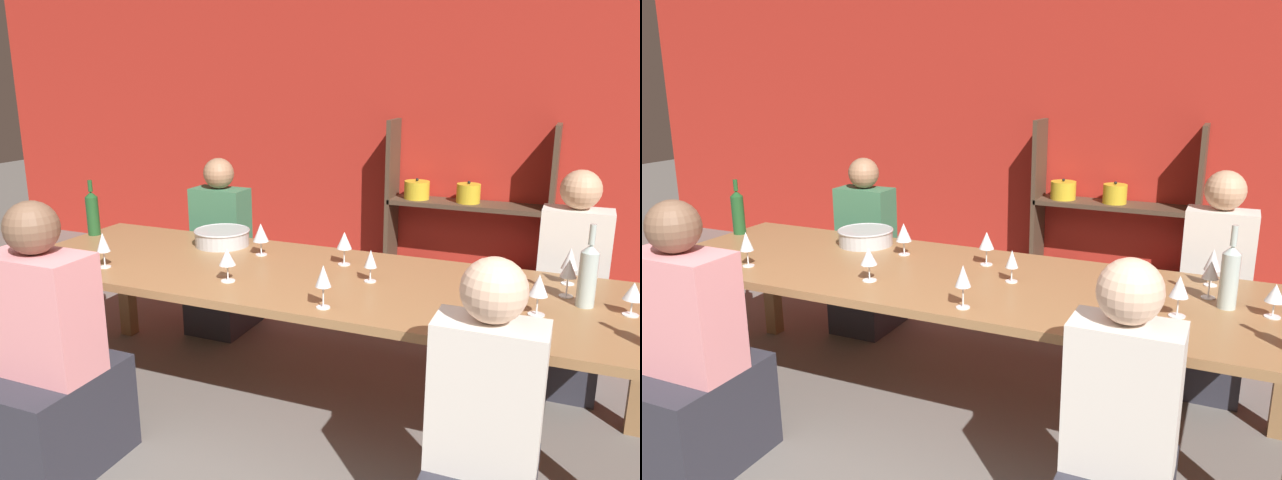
# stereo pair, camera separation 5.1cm
# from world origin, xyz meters

# --- Properties ---
(wall_back_red) EXTENTS (8.80, 0.06, 2.70)m
(wall_back_red) POSITION_xyz_m (0.00, 3.83, 1.35)
(wall_back_red) COLOR red
(wall_back_red) RESTS_ON ground_plane
(shelf_unit) EXTENTS (1.26, 0.30, 1.32)m
(shelf_unit) POSITION_xyz_m (0.44, 3.63, 0.50)
(shelf_unit) COLOR #4C3828
(shelf_unit) RESTS_ON ground_plane
(dining_table) EXTENTS (3.17, 0.98, 0.73)m
(dining_table) POSITION_xyz_m (0.10, 1.43, 0.66)
(dining_table) COLOR olive
(dining_table) RESTS_ON ground_plane
(mixing_bowl) EXTENTS (0.32, 0.32, 0.09)m
(mixing_bowl) POSITION_xyz_m (-0.58, 1.72, 0.78)
(mixing_bowl) COLOR #B7BABC
(mixing_bowl) RESTS_ON dining_table
(wine_bottle_green) EXTENTS (0.07, 0.07, 0.33)m
(wine_bottle_green) POSITION_xyz_m (-1.42, 1.62, 0.87)
(wine_bottle_green) COLOR #1E4C23
(wine_bottle_green) RESTS_ON dining_table
(wine_bottle_dark) EXTENTS (0.07, 0.07, 0.35)m
(wine_bottle_dark) POSITION_xyz_m (1.32, 1.49, 0.87)
(wine_bottle_dark) COLOR #B2C6C1
(wine_bottle_dark) RESTS_ON dining_table
(wine_glass_red_a) EXTENTS (0.07, 0.07, 0.17)m
(wine_glass_red_a) POSITION_xyz_m (1.25, 1.59, 0.85)
(wine_glass_red_a) COLOR white
(wine_glass_red_a) RESTS_ON dining_table
(wine_glass_empty_a) EXTENTS (0.06, 0.06, 0.15)m
(wine_glass_empty_a) POSITION_xyz_m (0.39, 1.44, 0.84)
(wine_glass_empty_a) COLOR white
(wine_glass_empty_a) RESTS_ON dining_table
(wine_glass_empty_b) EXTENTS (0.07, 0.07, 0.19)m
(wine_glass_empty_b) POSITION_xyz_m (0.32, 1.04, 0.86)
(wine_glass_empty_b) COLOR white
(wine_glass_empty_b) RESTS_ON dining_table
(wine_glass_white_a) EXTENTS (0.08, 0.08, 0.17)m
(wine_glass_white_a) POSITION_xyz_m (1.15, 1.31, 0.85)
(wine_glass_white_a) COLOR white
(wine_glass_white_a) RESTS_ON dining_table
(wine_glass_white_b) EXTENTS (0.08, 0.08, 0.14)m
(wine_glass_white_b) POSITION_xyz_m (1.50, 1.45, 0.83)
(wine_glass_white_b) COLOR white
(wine_glass_white_b) RESTS_ON dining_table
(wine_glass_white_c) EXTENTS (0.07, 0.07, 0.18)m
(wine_glass_white_c) POSITION_xyz_m (-0.91, 1.13, 0.85)
(wine_glass_white_c) COLOR white
(wine_glass_white_c) RESTS_ON dining_table
(wine_glass_empty_c) EXTENTS (0.06, 0.06, 0.16)m
(wine_glass_empty_c) POSITION_xyz_m (1.05, 1.25, 0.84)
(wine_glass_empty_c) COLOR white
(wine_glass_empty_c) RESTS_ON dining_table
(wine_glass_white_d) EXTENTS (0.08, 0.08, 0.17)m
(wine_glass_white_d) POSITION_xyz_m (-0.29, 1.63, 0.85)
(wine_glass_white_d) COLOR white
(wine_glass_white_d) RESTS_ON dining_table
(wine_glass_white_e) EXTENTS (0.06, 0.06, 0.18)m
(wine_glass_white_e) POSITION_xyz_m (1.02, 1.34, 0.86)
(wine_glass_white_e) COLOR white
(wine_glass_white_e) RESTS_ON dining_table
(wine_glass_red_b) EXTENTS (0.07, 0.07, 0.17)m
(wine_glass_red_b) POSITION_xyz_m (1.25, 1.77, 0.85)
(wine_glass_red_b) COLOR white
(wine_glass_red_b) RESTS_ON dining_table
(wine_glass_empty_d) EXTENTS (0.08, 0.08, 0.16)m
(wine_glass_empty_d) POSITION_xyz_m (-0.22, 1.18, 0.84)
(wine_glass_empty_d) COLOR white
(wine_glass_empty_d) RESTS_ON dining_table
(wine_glass_empty_e) EXTENTS (0.08, 0.08, 0.17)m
(wine_glass_empty_e) POSITION_xyz_m (0.19, 1.64, 0.85)
(wine_glass_empty_e) COLOR white
(wine_glass_empty_e) RESTS_ON dining_table
(cell_phone) EXTENTS (0.17, 0.12, 0.01)m
(cell_phone) POSITION_xyz_m (-1.33, 1.06, 0.73)
(cell_phone) COLOR silver
(cell_phone) RESTS_ON dining_table
(person_near_a) EXTENTS (0.35, 0.44, 1.13)m
(person_near_a) POSITION_xyz_m (1.05, 0.67, 0.43)
(person_near_a) COLOR #2D2D38
(person_near_a) RESTS_ON ground_plane
(person_far_a) EXTENTS (0.36, 0.45, 1.15)m
(person_far_a) POSITION_xyz_m (-0.88, 2.18, 0.43)
(person_far_a) COLOR #2D2D38
(person_far_a) RESTS_ON ground_plane
(person_near_b) EXTENTS (0.44, 0.55, 1.19)m
(person_near_b) POSITION_xyz_m (-0.74, 0.56, 0.43)
(person_near_b) COLOR #2D2D38
(person_near_b) RESTS_ON ground_plane
(person_far_b) EXTENTS (0.35, 0.44, 1.20)m
(person_far_b) POSITION_xyz_m (1.26, 2.20, 0.45)
(person_far_b) COLOR #2D2D38
(person_far_b) RESTS_ON ground_plane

